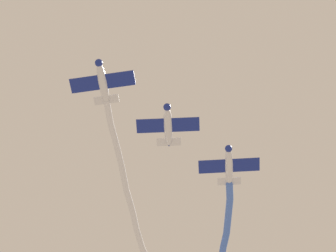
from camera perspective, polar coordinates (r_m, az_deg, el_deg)
airplane_lead at (r=72.17m, az=-5.76°, el=3.88°), size 5.41×7.25×1.82m
smoke_trail_lead at (r=77.39m, az=-3.35°, el=-6.33°), size 24.49×3.46×2.65m
airplane_left_wing at (r=74.12m, az=-0.00°, el=0.09°), size 5.45×7.29×1.82m
airplane_right_wing at (r=77.08m, az=5.37°, el=-3.46°), size 5.43×7.28×1.82m
smoke_trail_right_wing at (r=84.47m, az=4.54°, el=-10.56°), size 19.65×6.44×2.73m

